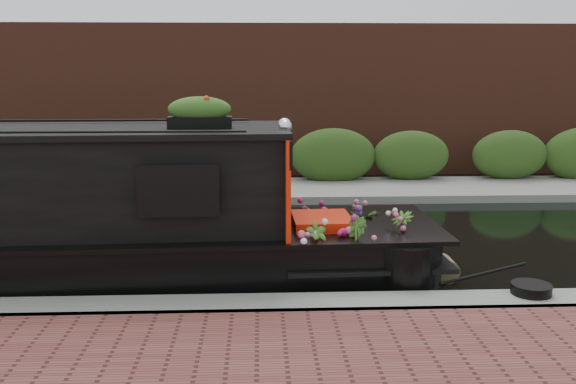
{
  "coord_description": "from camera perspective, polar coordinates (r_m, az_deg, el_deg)",
  "views": [
    {
      "loc": [
        0.6,
        -10.34,
        2.96
      ],
      "look_at": [
        1.03,
        -0.6,
        1.01
      ],
      "focal_mm": 40.0,
      "sensor_mm": 36.0,
      "label": 1
    }
  ],
  "objects": [
    {
      "name": "near_bank_coping",
      "position": [
        7.66,
        -6.97,
        -11.51
      ],
      "size": [
        40.0,
        0.6,
        0.5
      ],
      "primitive_type": "cube",
      "color": "gray",
      "rests_on": "ground"
    },
    {
      "name": "far_brick_wall",
      "position": [
        17.8,
        -4.43,
        1.72
      ],
      "size": [
        40.0,
        1.0,
        8.0
      ],
      "primitive_type": "cube",
      "color": "#582D1E",
      "rests_on": "ground"
    },
    {
      "name": "far_hedge",
      "position": [
        15.73,
        -4.68,
        0.45
      ],
      "size": [
        40.0,
        1.1,
        2.8
      ],
      "primitive_type": "cube",
      "color": "#2A4918",
      "rests_on": "ground"
    },
    {
      "name": "far_bank_path",
      "position": [
        14.85,
        -4.8,
        -0.21
      ],
      "size": [
        40.0,
        2.4,
        0.34
      ],
      "primitive_type": "cube",
      "color": "gray",
      "rests_on": "ground"
    },
    {
      "name": "coiled_mooring_rope",
      "position": [
        8.31,
        20.81,
        -8.05
      ],
      "size": [
        0.48,
        0.48,
        0.12
      ],
      "primitive_type": "cylinder",
      "color": "black",
      "rests_on": "near_bank_coping"
    },
    {
      "name": "ground",
      "position": [
        10.77,
        -5.65,
        -4.68
      ],
      "size": [
        80.0,
        80.0,
        0.0
      ],
      "primitive_type": "plane",
      "color": "black",
      "rests_on": "ground"
    },
    {
      "name": "rope_fender",
      "position": [
        9.25,
        13.74,
        -6.62
      ],
      "size": [
        0.33,
        0.4,
        0.33
      ],
      "primitive_type": "cylinder",
      "rotation": [
        1.57,
        0.0,
        0.0
      ],
      "color": "brown",
      "rests_on": "ground"
    }
  ]
}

